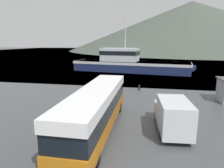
% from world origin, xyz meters
% --- Properties ---
extents(water_surface, '(240.00, 240.00, 0.00)m').
position_xyz_m(water_surface, '(0.00, 141.11, 0.00)').
color(water_surface, '#475B6B').
rests_on(water_surface, ground).
extents(hill_backdrop, '(187.33, 187.33, 36.88)m').
position_xyz_m(hill_backdrop, '(31.29, 162.98, 18.44)').
color(hill_backdrop, '#424C42').
rests_on(hill_backdrop, ground).
extents(tour_bus, '(2.53, 12.31, 3.17)m').
position_xyz_m(tour_bus, '(-2.15, 6.46, 1.79)').
color(tour_bus, '#B26614').
rests_on(tour_bus, ground).
extents(delivery_van, '(2.46, 5.55, 2.50)m').
position_xyz_m(delivery_van, '(3.30, 7.28, 1.32)').
color(delivery_van, silver).
rests_on(delivery_van, ground).
extents(fishing_boat, '(25.93, 9.60, 11.35)m').
position_xyz_m(fishing_boat, '(-3.27, 37.13, 1.86)').
color(fishing_boat, '#19234C').
rests_on(fishing_boat, water_surface).
extents(storage_bin, '(1.48, 1.42, 1.02)m').
position_xyz_m(storage_bin, '(-5.85, 10.41, 0.52)').
color(storage_bin, '#287F3D').
rests_on(storage_bin, ground).
extents(small_boat, '(4.63, 7.93, 1.02)m').
position_xyz_m(small_boat, '(10.01, 39.71, 0.51)').
color(small_boat, '#19234C').
rests_on(small_boat, water_surface).
extents(mooring_bollard, '(0.29, 0.29, 0.74)m').
position_xyz_m(mooring_bollard, '(0.20, 19.75, 0.40)').
color(mooring_bollard, black).
rests_on(mooring_bollard, ground).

